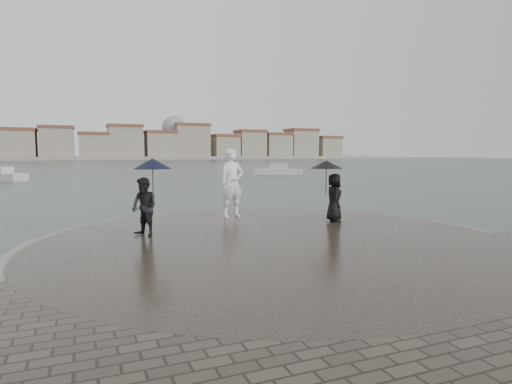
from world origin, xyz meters
name	(u,v)px	position (x,y,z in m)	size (l,w,h in m)	color
ground	(357,294)	(0.00, 0.00, 0.00)	(400.00, 400.00, 0.00)	#2B3835
kerb_ring	(275,247)	(0.00, 3.50, 0.16)	(12.50, 12.50, 0.32)	gray
quay_tip	(275,246)	(0.00, 3.50, 0.18)	(11.90, 11.90, 0.36)	#2D261E
statue	(232,183)	(0.23, 7.52, 1.52)	(0.85, 0.56, 2.32)	white
visitor_left	(147,194)	(-2.94, 5.20, 1.48)	(1.21, 1.09, 2.04)	black
visitor_right	(331,186)	(2.82, 5.36, 1.50)	(1.16, 1.08, 1.95)	black
far_skyline	(75,144)	(-6.29, 160.71, 5.61)	(260.00, 20.00, 37.00)	gray
boats	(156,174)	(2.69, 39.04, 0.38)	(33.45, 5.10, 1.50)	beige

